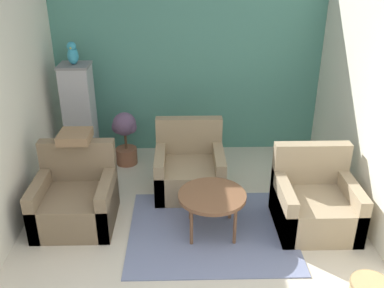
% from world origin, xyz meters
% --- Properties ---
extents(wall_back_accent, '(3.83, 0.06, 2.57)m').
position_xyz_m(wall_back_accent, '(0.00, 3.60, 1.29)').
color(wall_back_accent, '#4C897A').
rests_on(wall_back_accent, ground_plane).
extents(wall_left, '(0.06, 3.57, 2.57)m').
position_xyz_m(wall_left, '(-1.88, 1.79, 1.29)').
color(wall_left, silver).
rests_on(wall_left, ground_plane).
extents(wall_right, '(0.06, 3.57, 2.57)m').
position_xyz_m(wall_right, '(1.88, 1.79, 1.29)').
color(wall_right, silver).
rests_on(wall_right, ground_plane).
extents(area_rug, '(1.76, 1.49, 0.01)m').
position_xyz_m(area_rug, '(0.20, 1.49, 0.01)').
color(area_rug, slate).
rests_on(area_rug, ground_plane).
extents(coffee_table, '(0.71, 0.71, 0.47)m').
position_xyz_m(coffee_table, '(0.20, 1.49, 0.42)').
color(coffee_table, brown).
rests_on(coffee_table, ground_plane).
extents(armchair_left, '(0.83, 0.79, 0.86)m').
position_xyz_m(armchair_left, '(-1.27, 1.71, 0.27)').
color(armchair_left, '#7A664C').
rests_on(armchair_left, ground_plane).
extents(armchair_right, '(0.83, 0.79, 0.86)m').
position_xyz_m(armchair_right, '(1.32, 1.58, 0.27)').
color(armchair_right, '#9E896B').
rests_on(armchair_right, ground_plane).
extents(armchair_middle, '(0.83, 0.79, 0.86)m').
position_xyz_m(armchair_middle, '(-0.02, 2.36, 0.27)').
color(armchair_middle, '#8E7A5B').
rests_on(armchair_middle, ground_plane).
extents(birdcage, '(0.51, 0.51, 1.43)m').
position_xyz_m(birdcage, '(-1.47, 3.09, 0.69)').
color(birdcage, slate).
rests_on(birdcage, ground_plane).
extents(parrot, '(0.14, 0.25, 0.29)m').
position_xyz_m(parrot, '(-1.47, 3.09, 1.56)').
color(parrot, teal).
rests_on(parrot, birdcage).
extents(potted_plant, '(0.35, 0.32, 0.76)m').
position_xyz_m(potted_plant, '(-0.89, 3.10, 0.44)').
color(potted_plant, brown).
rests_on(potted_plant, ground_plane).
extents(throw_pillow, '(0.34, 0.34, 0.10)m').
position_xyz_m(throw_pillow, '(-1.27, 2.00, 0.91)').
color(throw_pillow, '#846647').
rests_on(throw_pillow, armchair_left).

